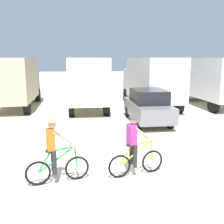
{
  "coord_description": "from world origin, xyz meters",
  "views": [
    {
      "loc": [
        -1.29,
        -7.63,
        3.34
      ],
      "look_at": [
        -0.35,
        3.35,
        1.1
      ],
      "focal_mm": 42.73,
      "sensor_mm": 36.0,
      "label": 1
    }
  ],
  "objects_px": {
    "box_truck_cream_rv": "(87,81)",
    "box_truck_avon_van": "(212,79)",
    "box_truck_white_box": "(151,80)",
    "box_truck_tan_camper": "(16,80)",
    "cyclist_orange_shirt": "(55,153)",
    "sedan_parked": "(148,106)",
    "cyclist_cowboy_hat": "(135,147)"
  },
  "relations": [
    {
      "from": "cyclist_orange_shirt",
      "to": "cyclist_cowboy_hat",
      "type": "distance_m",
      "value": 2.22
    },
    {
      "from": "box_truck_white_box",
      "to": "cyclist_cowboy_hat",
      "type": "relative_size",
      "value": 3.82
    },
    {
      "from": "box_truck_tan_camper",
      "to": "box_truck_avon_van",
      "type": "xyz_separation_m",
      "value": [
        13.42,
        -0.37,
        0.0
      ]
    },
    {
      "from": "box_truck_white_box",
      "to": "box_truck_tan_camper",
      "type": "bearing_deg",
      "value": 176.43
    },
    {
      "from": "box_truck_tan_camper",
      "to": "cyclist_orange_shirt",
      "type": "xyz_separation_m",
      "value": [
        3.95,
        -11.48,
        -1.03
      ]
    },
    {
      "from": "box_truck_cream_rv",
      "to": "sedan_parked",
      "type": "xyz_separation_m",
      "value": [
        3.18,
        -4.21,
        -0.99
      ]
    },
    {
      "from": "box_truck_tan_camper",
      "to": "box_truck_white_box",
      "type": "relative_size",
      "value": 0.99
    },
    {
      "from": "box_truck_tan_camper",
      "to": "box_truck_avon_van",
      "type": "bearing_deg",
      "value": -1.58
    },
    {
      "from": "box_truck_tan_camper",
      "to": "box_truck_white_box",
      "type": "bearing_deg",
      "value": -3.57
    },
    {
      "from": "box_truck_avon_van",
      "to": "sedan_parked",
      "type": "distance_m",
      "value": 7.21
    },
    {
      "from": "box_truck_tan_camper",
      "to": "box_truck_white_box",
      "type": "height_order",
      "value": "same"
    },
    {
      "from": "cyclist_cowboy_hat",
      "to": "sedan_parked",
      "type": "bearing_deg",
      "value": 74.24
    },
    {
      "from": "box_truck_tan_camper",
      "to": "box_truck_avon_van",
      "type": "distance_m",
      "value": 13.42
    },
    {
      "from": "box_truck_cream_rv",
      "to": "box_truck_avon_van",
      "type": "height_order",
      "value": "same"
    },
    {
      "from": "box_truck_cream_rv",
      "to": "box_truck_avon_van",
      "type": "xyz_separation_m",
      "value": [
        8.68,
        0.35,
        0.0
      ]
    },
    {
      "from": "box_truck_white_box",
      "to": "cyclist_orange_shirt",
      "type": "height_order",
      "value": "box_truck_white_box"
    },
    {
      "from": "box_truck_white_box",
      "to": "cyclist_orange_shirt",
      "type": "bearing_deg",
      "value": -115.15
    },
    {
      "from": "box_truck_cream_rv",
      "to": "sedan_parked",
      "type": "bearing_deg",
      "value": -52.94
    },
    {
      "from": "box_truck_tan_camper",
      "to": "sedan_parked",
      "type": "xyz_separation_m",
      "value": [
        7.92,
        -4.92,
        -0.99
      ]
    },
    {
      "from": "box_truck_cream_rv",
      "to": "cyclist_orange_shirt",
      "type": "bearing_deg",
      "value": -94.21
    },
    {
      "from": "box_truck_white_box",
      "to": "sedan_parked",
      "type": "relative_size",
      "value": 1.62
    },
    {
      "from": "box_truck_cream_rv",
      "to": "cyclist_cowboy_hat",
      "type": "relative_size",
      "value": 3.77
    },
    {
      "from": "box_truck_white_box",
      "to": "box_truck_avon_van",
      "type": "xyz_separation_m",
      "value": [
        4.34,
        0.2,
        0.0
      ]
    },
    {
      "from": "cyclist_cowboy_hat",
      "to": "box_truck_cream_rv",
      "type": "bearing_deg",
      "value": 97.66
    },
    {
      "from": "box_truck_avon_van",
      "to": "sedan_parked",
      "type": "xyz_separation_m",
      "value": [
        -5.5,
        -4.55,
        -0.99
      ]
    },
    {
      "from": "box_truck_cream_rv",
      "to": "box_truck_avon_van",
      "type": "relative_size",
      "value": 1.0
    },
    {
      "from": "sedan_parked",
      "to": "box_truck_avon_van",
      "type": "bearing_deg",
      "value": 39.62
    },
    {
      "from": "box_truck_cream_rv",
      "to": "cyclist_orange_shirt",
      "type": "height_order",
      "value": "box_truck_cream_rv"
    },
    {
      "from": "cyclist_orange_shirt",
      "to": "box_truck_avon_van",
      "type": "bearing_deg",
      "value": 49.56
    },
    {
      "from": "box_truck_tan_camper",
      "to": "box_truck_cream_rv",
      "type": "height_order",
      "value": "same"
    },
    {
      "from": "box_truck_avon_van",
      "to": "cyclist_orange_shirt",
      "type": "height_order",
      "value": "box_truck_avon_van"
    },
    {
      "from": "sedan_parked",
      "to": "cyclist_cowboy_hat",
      "type": "relative_size",
      "value": 2.35
    }
  ]
}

